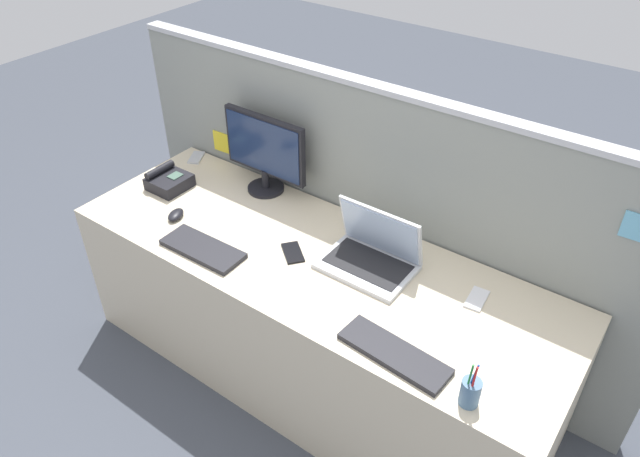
{
  "coord_description": "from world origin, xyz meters",
  "views": [
    {
      "loc": [
        1.16,
        -1.55,
        2.29
      ],
      "look_at": [
        0.0,
        0.05,
        0.83
      ],
      "focal_mm": 33.54,
      "sensor_mm": 36.0,
      "label": 1
    }
  ],
  "objects_px": {
    "desk_phone": "(169,181)",
    "keyboard_main": "(394,353)",
    "laptop": "(372,252)",
    "pen_cup": "(470,392)",
    "keyboard_spare": "(203,249)",
    "cell_phone_white_slab": "(477,299)",
    "cell_phone_silver_slab": "(196,158)",
    "computer_mouse_right_hand": "(176,215)",
    "cell_phone_black_slab": "(293,253)",
    "desktop_monitor": "(265,150)"
  },
  "relations": [
    {
      "from": "keyboard_spare",
      "to": "keyboard_main",
      "type": "bearing_deg",
      "value": -2.94
    },
    {
      "from": "cell_phone_black_slab",
      "to": "keyboard_main",
      "type": "bearing_deg",
      "value": -71.9
    },
    {
      "from": "keyboard_spare",
      "to": "cell_phone_white_slab",
      "type": "xyz_separation_m",
      "value": [
        1.07,
        0.4,
        -0.01
      ]
    },
    {
      "from": "keyboard_main",
      "to": "computer_mouse_right_hand",
      "type": "distance_m",
      "value": 1.23
    },
    {
      "from": "desktop_monitor",
      "to": "keyboard_main",
      "type": "relative_size",
      "value": 1.13
    },
    {
      "from": "pen_cup",
      "to": "computer_mouse_right_hand",
      "type": "bearing_deg",
      "value": 173.91
    },
    {
      "from": "cell_phone_white_slab",
      "to": "cell_phone_silver_slab",
      "type": "xyz_separation_m",
      "value": [
        -1.66,
        0.14,
        0.0
      ]
    },
    {
      "from": "cell_phone_black_slab",
      "to": "laptop",
      "type": "bearing_deg",
      "value": -26.82
    },
    {
      "from": "desktop_monitor",
      "to": "cell_phone_black_slab",
      "type": "xyz_separation_m",
      "value": [
        0.41,
        -0.32,
        -0.21
      ]
    },
    {
      "from": "laptop",
      "to": "cell_phone_white_slab",
      "type": "xyz_separation_m",
      "value": [
        0.44,
        0.05,
        -0.06
      ]
    },
    {
      "from": "laptop",
      "to": "cell_phone_silver_slab",
      "type": "bearing_deg",
      "value": 170.89
    },
    {
      "from": "laptop",
      "to": "pen_cup",
      "type": "relative_size",
      "value": 1.99
    },
    {
      "from": "keyboard_spare",
      "to": "pen_cup",
      "type": "distance_m",
      "value": 1.24
    },
    {
      "from": "cell_phone_silver_slab",
      "to": "desktop_monitor",
      "type": "bearing_deg",
      "value": -29.78
    },
    {
      "from": "computer_mouse_right_hand",
      "to": "pen_cup",
      "type": "bearing_deg",
      "value": -26.29
    },
    {
      "from": "keyboard_main",
      "to": "cell_phone_silver_slab",
      "type": "xyz_separation_m",
      "value": [
        -1.54,
        0.57,
        -0.01
      ]
    },
    {
      "from": "laptop",
      "to": "desk_phone",
      "type": "distance_m",
      "value": 1.12
    },
    {
      "from": "desktop_monitor",
      "to": "cell_phone_black_slab",
      "type": "relative_size",
      "value": 3.3
    },
    {
      "from": "keyboard_main",
      "to": "cell_phone_silver_slab",
      "type": "relative_size",
      "value": 3.24
    },
    {
      "from": "laptop",
      "to": "cell_phone_silver_slab",
      "type": "xyz_separation_m",
      "value": [
        -1.22,
        0.19,
        -0.06
      ]
    },
    {
      "from": "cell_phone_white_slab",
      "to": "cell_phone_silver_slab",
      "type": "bearing_deg",
      "value": 169.37
    },
    {
      "from": "cell_phone_silver_slab",
      "to": "cell_phone_black_slab",
      "type": "bearing_deg",
      "value": -48.86
    },
    {
      "from": "desk_phone",
      "to": "keyboard_main",
      "type": "height_order",
      "value": "desk_phone"
    },
    {
      "from": "keyboard_spare",
      "to": "cell_phone_black_slab",
      "type": "relative_size",
      "value": 2.71
    },
    {
      "from": "desktop_monitor",
      "to": "desk_phone",
      "type": "xyz_separation_m",
      "value": [
        -0.4,
        -0.27,
        -0.18
      ]
    },
    {
      "from": "pen_cup",
      "to": "cell_phone_black_slab",
      "type": "relative_size",
      "value": 1.36
    },
    {
      "from": "computer_mouse_right_hand",
      "to": "cell_phone_silver_slab",
      "type": "distance_m",
      "value": 0.54
    },
    {
      "from": "keyboard_main",
      "to": "cell_phone_white_slab",
      "type": "xyz_separation_m",
      "value": [
        0.11,
        0.43,
        -0.01
      ]
    },
    {
      "from": "cell_phone_white_slab",
      "to": "keyboard_main",
      "type": "bearing_deg",
      "value": -110.68
    },
    {
      "from": "desk_phone",
      "to": "computer_mouse_right_hand",
      "type": "bearing_deg",
      "value": -36.44
    },
    {
      "from": "keyboard_main",
      "to": "cell_phone_black_slab",
      "type": "xyz_separation_m",
      "value": [
        -0.63,
        0.24,
        -0.01
      ]
    },
    {
      "from": "pen_cup",
      "to": "cell_phone_silver_slab",
      "type": "relative_size",
      "value": 1.5
    },
    {
      "from": "pen_cup",
      "to": "cell_phone_silver_slab",
      "type": "bearing_deg",
      "value": 161.8
    },
    {
      "from": "cell_phone_white_slab",
      "to": "keyboard_spare",
      "type": "bearing_deg",
      "value": -165.1
    },
    {
      "from": "desk_phone",
      "to": "keyboard_main",
      "type": "relative_size",
      "value": 0.45
    },
    {
      "from": "desk_phone",
      "to": "keyboard_spare",
      "type": "bearing_deg",
      "value": -28.21
    },
    {
      "from": "laptop",
      "to": "desk_phone",
      "type": "height_order",
      "value": "laptop"
    },
    {
      "from": "desktop_monitor",
      "to": "keyboard_main",
      "type": "bearing_deg",
      "value": -28.28
    },
    {
      "from": "cell_phone_silver_slab",
      "to": "desk_phone",
      "type": "bearing_deg",
      "value": -99.22
    },
    {
      "from": "desktop_monitor",
      "to": "computer_mouse_right_hand",
      "type": "height_order",
      "value": "desktop_monitor"
    },
    {
      "from": "pen_cup",
      "to": "keyboard_spare",
      "type": "bearing_deg",
      "value": 177.26
    },
    {
      "from": "pen_cup",
      "to": "cell_phone_white_slab",
      "type": "bearing_deg",
      "value": 110.87
    },
    {
      "from": "cell_phone_black_slab",
      "to": "cell_phone_silver_slab",
      "type": "distance_m",
      "value": 0.97
    },
    {
      "from": "desk_phone",
      "to": "cell_phone_silver_slab",
      "type": "bearing_deg",
      "value": 109.57
    },
    {
      "from": "pen_cup",
      "to": "cell_phone_white_slab",
      "type": "height_order",
      "value": "pen_cup"
    },
    {
      "from": "keyboard_spare",
      "to": "pen_cup",
      "type": "bearing_deg",
      "value": -3.99
    },
    {
      "from": "cell_phone_white_slab",
      "to": "cell_phone_silver_slab",
      "type": "distance_m",
      "value": 1.66
    },
    {
      "from": "desk_phone",
      "to": "keyboard_spare",
      "type": "distance_m",
      "value": 0.56
    },
    {
      "from": "pen_cup",
      "to": "cell_phone_black_slab",
      "type": "xyz_separation_m",
      "value": [
        -0.92,
        0.27,
        -0.05
      ]
    },
    {
      "from": "keyboard_main",
      "to": "cell_phone_white_slab",
      "type": "bearing_deg",
      "value": 79.31
    }
  ]
}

